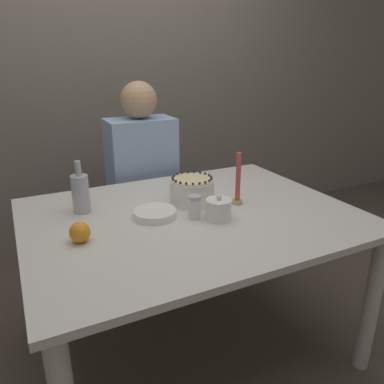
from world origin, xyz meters
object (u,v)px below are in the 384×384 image
at_px(cake, 192,191).
at_px(person_man_blue_shirt, 143,196).
at_px(bottle, 80,193).
at_px(candle, 238,184).
at_px(sugar_bowl, 219,209).
at_px(sugar_shaker, 195,207).

xyz_separation_m(cake, person_man_blue_shirt, (-0.03, 0.64, -0.24)).
bearing_deg(person_man_blue_shirt, cake, 92.24).
relative_size(bottle, person_man_blue_shirt, 0.19).
distance_m(candle, bottle, 0.71).
relative_size(sugar_bowl, candle, 0.46).
height_order(candle, bottle, candle).
relative_size(cake, sugar_bowl, 1.82).
distance_m(sugar_shaker, bottle, 0.51).
bearing_deg(bottle, person_man_blue_shirt, 47.97).
bearing_deg(person_man_blue_shirt, sugar_shaker, 86.97).
bearing_deg(person_man_blue_shirt, candle, 106.23).
relative_size(sugar_bowl, bottle, 0.48).
height_order(sugar_bowl, candle, candle).
xyz_separation_m(sugar_shaker, candle, (0.26, 0.06, 0.05)).
bearing_deg(bottle, sugar_bowl, -34.09).
relative_size(candle, person_man_blue_shirt, 0.20).
distance_m(sugar_bowl, candle, 0.21).
bearing_deg(cake, sugar_bowl, -84.63).
distance_m(cake, bottle, 0.50).
xyz_separation_m(candle, person_man_blue_shirt, (-0.22, 0.74, -0.27)).
distance_m(sugar_bowl, person_man_blue_shirt, 0.88).
bearing_deg(sugar_bowl, cake, 95.37).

